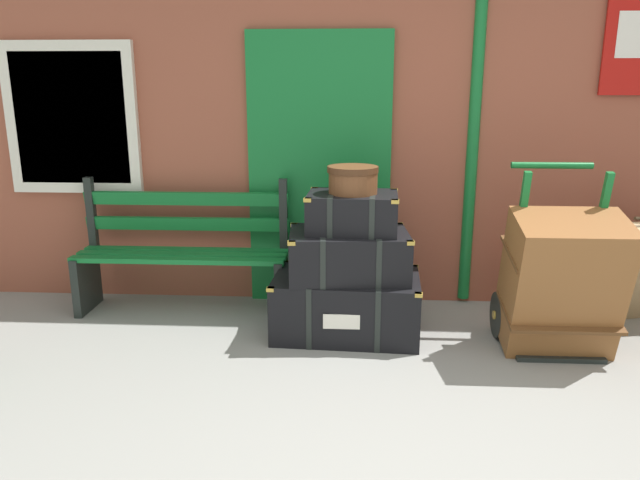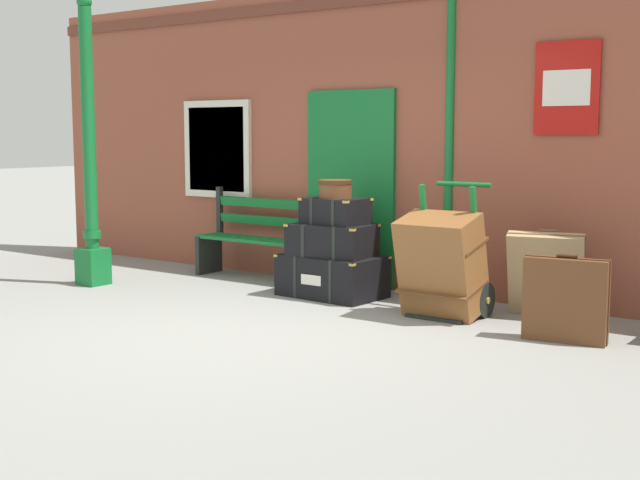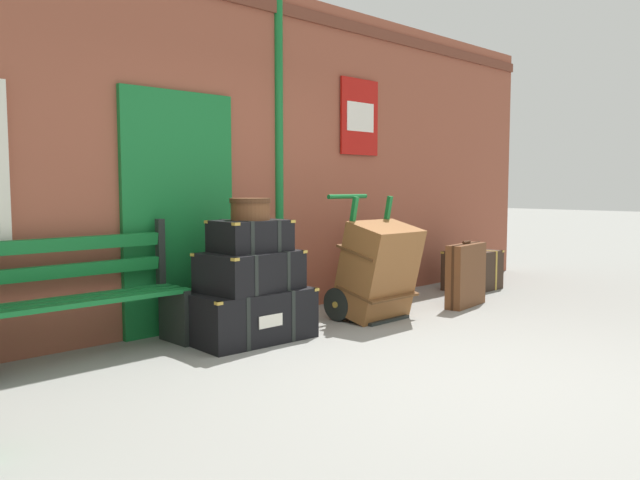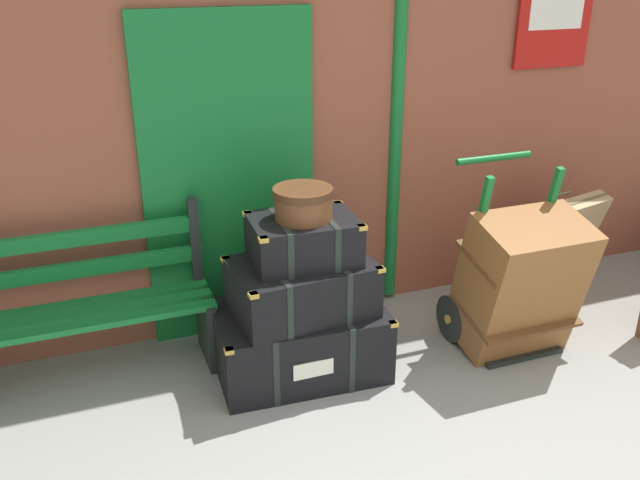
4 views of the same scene
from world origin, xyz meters
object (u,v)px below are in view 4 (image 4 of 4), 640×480
(steamer_trunk_base, at_px, (300,340))
(large_brown_trunk, at_px, (520,283))
(round_hatbox, at_px, (303,201))
(steamer_trunk_middle, at_px, (302,287))
(porters_trolley, at_px, (500,300))
(steamer_trunk_top, at_px, (303,240))
(suitcase_slate, at_px, (557,245))
(platform_bench, at_px, (74,312))

(steamer_trunk_base, xyz_separation_m, large_brown_trunk, (1.37, -0.26, 0.27))
(round_hatbox, relative_size, large_brown_trunk, 0.36)
(steamer_trunk_middle, distance_m, porters_trolley, 1.40)
(round_hatbox, height_order, porters_trolley, porters_trolley)
(steamer_trunk_middle, xyz_separation_m, porters_trolley, (1.36, -0.07, -0.31))
(round_hatbox, height_order, large_brown_trunk, round_hatbox)
(steamer_trunk_top, relative_size, suitcase_slate, 0.79)
(steamer_trunk_base, bearing_deg, steamer_trunk_middle, -55.94)
(large_brown_trunk, bearing_deg, platform_bench, 166.00)
(steamer_trunk_top, relative_size, porters_trolley, 0.52)
(large_brown_trunk, bearing_deg, suitcase_slate, 37.11)
(platform_bench, bearing_deg, steamer_trunk_top, -16.76)
(platform_bench, distance_m, porters_trolley, 2.68)
(steamer_trunk_middle, relative_size, suitcase_slate, 1.06)
(platform_bench, xyz_separation_m, round_hatbox, (1.29, -0.39, 0.66))
(round_hatbox, bearing_deg, large_brown_trunk, -11.12)
(steamer_trunk_middle, height_order, suitcase_slate, suitcase_slate)
(steamer_trunk_base, height_order, steamer_trunk_top, steamer_trunk_top)
(steamer_trunk_base, distance_m, round_hatbox, 0.90)
(large_brown_trunk, bearing_deg, steamer_trunk_base, 169.33)
(platform_bench, xyz_separation_m, porters_trolley, (2.63, -0.48, -0.17))
(steamer_trunk_top, bearing_deg, suitcase_slate, 8.18)
(steamer_trunk_base, bearing_deg, large_brown_trunk, -10.67)
(platform_bench, height_order, steamer_trunk_middle, platform_bench)
(platform_bench, distance_m, large_brown_trunk, 2.71)
(round_hatbox, distance_m, porters_trolley, 1.58)
(large_brown_trunk, bearing_deg, round_hatbox, 168.88)
(platform_bench, xyz_separation_m, steamer_trunk_top, (1.29, -0.39, 0.43))
(suitcase_slate, bearing_deg, large_brown_trunk, -142.89)
(steamer_trunk_top, xyz_separation_m, large_brown_trunk, (1.34, -0.27, -0.39))
(steamer_trunk_middle, bearing_deg, suitcase_slate, 8.74)
(steamer_trunk_middle, height_order, porters_trolley, porters_trolley)
(porters_trolley, distance_m, large_brown_trunk, 0.27)
(porters_trolley, distance_m, suitcase_slate, 0.85)
(steamer_trunk_top, relative_size, large_brown_trunk, 0.66)
(steamer_trunk_middle, xyz_separation_m, suitcase_slate, (2.11, 0.32, -0.19))
(porters_trolley, relative_size, suitcase_slate, 1.51)
(porters_trolley, xyz_separation_m, large_brown_trunk, (0.00, -0.17, 0.21))
(round_hatbox, xyz_separation_m, large_brown_trunk, (1.34, -0.26, -0.63))
(steamer_trunk_top, distance_m, round_hatbox, 0.23)
(steamer_trunk_middle, xyz_separation_m, large_brown_trunk, (1.36, -0.24, -0.10))
(suitcase_slate, bearing_deg, steamer_trunk_base, -171.72)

